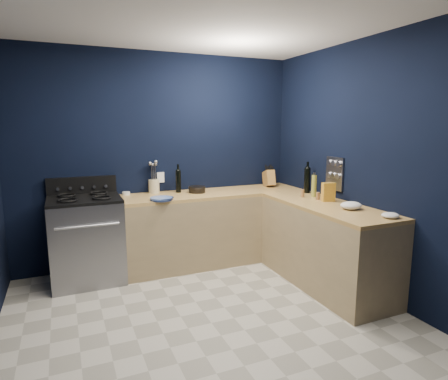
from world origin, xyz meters
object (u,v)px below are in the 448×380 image
gas_range (87,241)px  crouton_bag (328,192)px  utensil_crock (154,186)px  knife_block (269,179)px  plate_stack (161,199)px

gas_range → crouton_bag: size_ratio=4.46×
utensil_crock → knife_block: (1.55, -0.13, 0.02)m
plate_stack → crouton_bag: bearing=-25.3°
utensil_crock → crouton_bag: size_ratio=0.80×
gas_range → plate_stack: 0.95m
plate_stack → utensil_crock: size_ratio=1.51×
crouton_bag → knife_block: bearing=106.7°
utensil_crock → plate_stack: bearing=-93.3°
gas_range → crouton_bag: bearing=-22.2°
plate_stack → crouton_bag: (1.67, -0.79, 0.09)m
knife_block → crouton_bag: bearing=-76.4°
plate_stack → crouton_bag: size_ratio=1.21×
plate_stack → utensil_crock: 0.48m
knife_block → crouton_bag: (0.09, -1.14, -0.00)m
utensil_crock → knife_block: 1.56m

